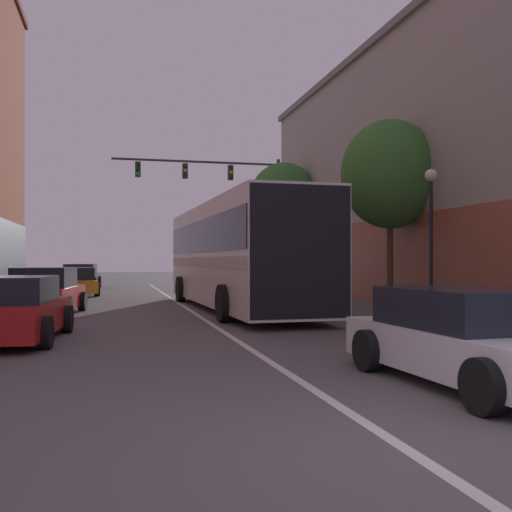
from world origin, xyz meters
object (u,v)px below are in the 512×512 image
(parked_car_left_near, at_px, (73,282))
(street_tree_far, at_px, (284,202))
(traffic_signal_gantry, at_px, (226,191))
(parked_car_left_far, at_px, (46,292))
(parked_car_left_distant, at_px, (81,277))
(street_lamp, at_px, (431,221))
(bus, at_px, (236,251))
(parked_car_left_mid, at_px, (11,310))
(street_tree_near, at_px, (390,174))
(hatchback_foreground, at_px, (474,339))

(parked_car_left_near, relative_size, street_tree_far, 0.71)
(traffic_signal_gantry, bearing_deg, parked_car_left_far, -121.95)
(parked_car_left_distant, distance_m, street_lamp, 23.48)
(bus, bearing_deg, parked_car_left_distant, 17.15)
(parked_car_left_mid, bearing_deg, bus, -37.67)
(parked_car_left_mid, xyz_separation_m, street_tree_near, (11.18, 5.83, 3.93))
(bus, height_order, parked_car_left_far, bus)
(parked_car_left_mid, relative_size, parked_car_left_distant, 1.02)
(bus, distance_m, traffic_signal_gantry, 12.73)
(parked_car_left_mid, distance_m, street_lamp, 11.62)
(bus, relative_size, parked_car_left_far, 3.19)
(parked_car_left_mid, distance_m, traffic_signal_gantry, 20.91)
(parked_car_left_distant, height_order, street_lamp, street_lamp)
(parked_car_left_distant, relative_size, street_tree_near, 0.65)
(street_lamp, bearing_deg, parked_car_left_near, 128.68)
(bus, distance_m, parked_car_left_near, 11.43)
(bus, distance_m, parked_car_left_far, 6.11)
(parked_car_left_far, distance_m, parked_car_left_distant, 17.55)
(street_lamp, bearing_deg, parked_car_left_mid, -165.27)
(parked_car_left_near, bearing_deg, traffic_signal_gantry, -80.82)
(parked_car_left_distant, xyz_separation_m, street_tree_near, (10.98, -17.79, 3.88))
(street_lamp, bearing_deg, hatchback_foreground, -116.71)
(parked_car_left_mid, height_order, parked_car_left_distant, parked_car_left_distant)
(parked_car_left_far, bearing_deg, parked_car_left_distant, 6.44)
(hatchback_foreground, height_order, street_tree_near, street_tree_near)
(bus, xyz_separation_m, street_lamp, (5.04, -3.75, 0.85))
(parked_car_left_distant, distance_m, traffic_signal_gantry, 10.29)
(parked_car_left_mid, xyz_separation_m, parked_car_left_distant, (0.20, 23.62, 0.04))
(hatchback_foreground, bearing_deg, traffic_signal_gantry, -6.29)
(street_tree_far, bearing_deg, parked_car_left_far, -133.61)
(parked_car_left_distant, bearing_deg, parked_car_left_near, -174.98)
(parked_car_left_mid, xyz_separation_m, street_lamp, (11.04, 2.90, 2.15))
(traffic_signal_gantry, height_order, street_tree_far, traffic_signal_gantry)
(parked_car_left_far, bearing_deg, parked_car_left_near, 5.98)
(parked_car_left_near, bearing_deg, parked_car_left_far, 171.48)
(parked_car_left_mid, height_order, parked_car_left_far, parked_car_left_far)
(bus, bearing_deg, street_lamp, -128.33)
(bus, relative_size, parked_car_left_mid, 3.05)
(street_tree_far, bearing_deg, parked_car_left_near, -175.15)
(hatchback_foreground, bearing_deg, street_tree_near, -24.44)
(parked_car_left_near, distance_m, street_tree_far, 11.35)
(hatchback_foreground, distance_m, parked_car_left_near, 23.20)
(parked_car_left_distant, distance_m, street_tree_far, 12.95)
(parked_car_left_far, relative_size, parked_car_left_distant, 0.98)
(parked_car_left_far, height_order, traffic_signal_gantry, traffic_signal_gantry)
(parked_car_left_far, xyz_separation_m, street_tree_near, (11.13, -0.24, 3.89))
(parked_car_left_distant, bearing_deg, street_lamp, -147.53)
(street_lamp, height_order, street_tree_near, street_tree_near)
(parked_car_left_far, bearing_deg, bus, -77.52)
(traffic_signal_gantry, xyz_separation_m, street_tree_far, (2.81, -1.43, -0.64))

